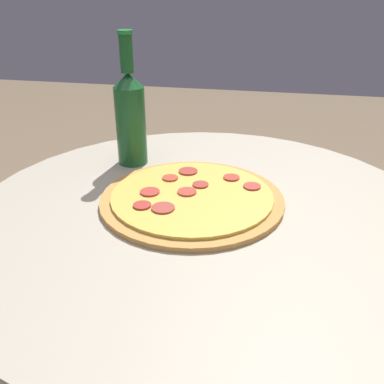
% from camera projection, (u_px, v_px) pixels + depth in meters
% --- Properties ---
extents(table, '(0.89, 0.89, 0.71)m').
position_uv_depth(table, '(203.00, 281.00, 0.88)').
color(table, '#B2A893').
rests_on(table, ground_plane).
extents(pizza, '(0.36, 0.36, 0.02)m').
position_uv_depth(pizza, '(192.00, 198.00, 0.83)').
color(pizza, '#C68E47').
rests_on(pizza, table).
extents(beer_bottle, '(0.07, 0.07, 0.29)m').
position_uv_depth(beer_bottle, '(130.00, 115.00, 0.96)').
color(beer_bottle, '#195628').
rests_on(beer_bottle, table).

